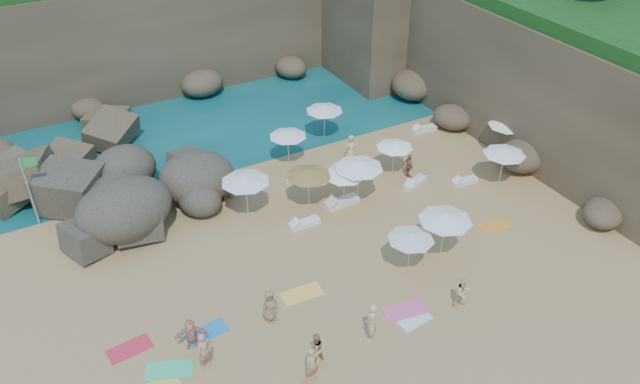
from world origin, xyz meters
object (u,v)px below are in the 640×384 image
person_stand_0 (205,351)px  person_stand_2 (188,192)px  person_stand_1 (316,348)px  person_stand_5 (226,187)px  lounger_0 (305,223)px  person_stand_4 (351,147)px  parasol_0 (288,134)px  person_stand_3 (409,166)px  person_stand_6 (371,323)px  flag_pole (29,183)px  parasol_1 (324,108)px  parasol_2 (359,164)px  rock_outcrop (134,214)px

person_stand_0 → person_stand_2: size_ratio=1.17×
person_stand_1 → person_stand_5: person_stand_5 is taller
person_stand_5 → lounger_0: bearing=-72.6°
person_stand_5 → person_stand_4: bearing=-11.4°
parasol_0 → person_stand_4: size_ratio=1.47×
lounger_0 → person_stand_3: (7.40, 1.23, 0.59)m
person_stand_3 → person_stand_6: 12.74m
parasol_0 → person_stand_3: size_ratio=1.54×
lounger_0 → person_stand_4: person_stand_4 is taller
flag_pole → parasol_1: flag_pole is taller
lounger_0 → person_stand_0: size_ratio=0.92×
parasol_0 → parasol_2: parasol_2 is taller
parasol_0 → person_stand_4: parasol_0 is taller
lounger_0 → person_stand_2: 6.63m
person_stand_1 → person_stand_4: size_ratio=0.96×
person_stand_3 → person_stand_4: (-1.83, 3.42, 0.04)m
person_stand_3 → person_stand_2: bearing=78.3°
rock_outcrop → person_stand_5: person_stand_5 is taller
rock_outcrop → person_stand_0: (-0.15, -11.50, 0.90)m
person_stand_2 → person_stand_3: (12.01, -3.50, -0.04)m
parasol_1 → person_stand_5: parasol_1 is taller
person_stand_2 → person_stand_5: (1.98, -0.61, 0.07)m
person_stand_6 → flag_pole: bearing=-119.8°
parasol_2 → person_stand_6: 10.12m
person_stand_0 → person_stand_5: size_ratio=1.08×
lounger_0 → person_stand_5: size_ratio=0.99×
parasol_1 → person_stand_4: 3.30m
parasol_1 → person_stand_6: bearing=-112.7°
rock_outcrop → person_stand_4: bearing=-2.3°
flag_pole → person_stand_1: size_ratio=2.75×
person_stand_0 → parasol_0: bearing=37.6°
flag_pole → person_stand_2: flag_pole is taller
lounger_0 → person_stand_5: (-2.62, 4.11, 0.71)m
parasol_0 → person_stand_6: parasol_0 is taller
person_stand_1 → person_stand_3: size_ratio=1.00×
flag_pole → parasol_2: (15.50, -6.06, -0.26)m
person_stand_2 → person_stand_1: bearing=122.0°
lounger_0 → person_stand_6: 8.31m
rock_outcrop → parasol_0: bearing=4.9°
lounger_0 → parasol_2: bearing=9.6°
person_stand_0 → rock_outcrop: bearing=75.1°
flag_pole → person_stand_0: size_ratio=2.22×
parasol_0 → lounger_0: (-2.06, -6.01, -1.80)m
person_stand_3 → person_stand_5: size_ratio=0.87×
person_stand_3 → person_stand_1: bearing=134.6°
parasol_0 → person_stand_3: bearing=-41.8°
parasol_0 → person_stand_3: (5.34, -4.79, -1.21)m
lounger_0 → person_stand_1: person_stand_1 is taller
flag_pole → person_stand_5: size_ratio=2.39×
parasol_0 → person_stand_2: (-6.66, -1.29, -1.17)m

